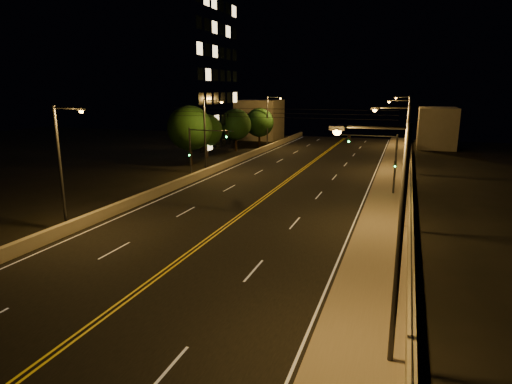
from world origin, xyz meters
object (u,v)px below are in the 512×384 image
(streetlight_6, at_px, (269,118))
(tree_1, at_px, (206,130))
(streetlight_1, at_px, (401,159))
(traffic_signal_left, at_px, (199,148))
(building_tower, at_px, (147,65))
(tree_3, at_px, (259,123))
(streetlight_5, at_px, (207,131))
(tree_2, at_px, (236,125))
(tree_0, at_px, (190,128))
(streetlight_2, at_px, (404,131))
(streetlight_4, at_px, (63,160))
(streetlight_0, at_px, (391,233))
(traffic_signal_right, at_px, (384,157))
(streetlight_3, at_px, (406,118))

(streetlight_6, bearing_deg, tree_1, -112.18)
(streetlight_1, xyz_separation_m, tree_1, (-26.66, 25.08, -1.03))
(traffic_signal_left, xyz_separation_m, building_tower, (-17.74, 18.34, 9.59))
(tree_3, bearing_deg, building_tower, -143.13)
(streetlight_5, bearing_deg, traffic_signal_left, -75.41)
(streetlight_6, xyz_separation_m, tree_1, (-5.25, -12.89, -1.03))
(streetlight_1, xyz_separation_m, building_tower, (-37.99, 28.35, 8.25))
(tree_2, bearing_deg, traffic_signal_left, -77.36)
(tree_0, distance_m, tree_2, 15.04)
(streetlight_2, bearing_deg, building_tower, 170.42)
(streetlight_1, distance_m, tree_0, 31.48)
(building_tower, xyz_separation_m, tree_1, (11.33, -3.26, -9.28))
(traffic_signal_left, relative_size, building_tower, 0.21)
(streetlight_6, relative_size, tree_2, 1.28)
(streetlight_2, relative_size, tree_0, 1.11)
(streetlight_4, bearing_deg, streetlight_0, -21.53)
(building_tower, bearing_deg, tree_1, -16.06)
(streetlight_4, bearing_deg, building_tower, 114.67)
(streetlight_5, xyz_separation_m, tree_1, (-5.25, 10.65, -1.03))
(tree_0, bearing_deg, tree_2, 89.32)
(traffic_signal_right, xyz_separation_m, building_tower, (-36.44, 18.34, 9.59))
(tree_0, bearing_deg, tree_3, 84.18)
(streetlight_2, height_order, tree_2, streetlight_2)
(traffic_signal_right, xyz_separation_m, tree_2, (-23.92, 23.27, 0.58))
(streetlight_3, bearing_deg, streetlight_2, -90.00)
(streetlight_5, bearing_deg, tree_3, 94.86)
(traffic_signal_left, distance_m, tree_0, 9.92)
(building_tower, bearing_deg, streetlight_1, -36.73)
(streetlight_5, height_order, tree_0, streetlight_5)
(tree_1, bearing_deg, streetlight_1, -43.25)
(tree_1, distance_m, tree_3, 14.47)
(tree_0, bearing_deg, streetlight_2, 8.18)
(streetlight_5, distance_m, traffic_signal_left, 4.77)
(streetlight_4, height_order, traffic_signal_right, streetlight_4)
(streetlight_6, height_order, tree_1, streetlight_6)
(streetlight_0, xyz_separation_m, tree_0, (-25.65, 34.45, -0.13))
(streetlight_4, height_order, tree_3, streetlight_4)
(streetlight_2, bearing_deg, traffic_signal_left, -149.51)
(streetlight_5, bearing_deg, streetlight_3, 57.27)
(streetlight_2, height_order, streetlight_6, same)
(tree_1, bearing_deg, tree_0, -81.59)
(streetlight_5, relative_size, traffic_signal_right, 1.51)
(streetlight_5, bearing_deg, tree_2, 102.17)
(streetlight_0, relative_size, tree_0, 1.11)
(streetlight_4, height_order, streetlight_5, same)
(streetlight_2, relative_size, traffic_signal_right, 1.51)
(building_tower, bearing_deg, tree_2, 21.49)
(streetlight_3, xyz_separation_m, tree_1, (-26.66, -22.66, -1.03))
(tree_0, distance_m, tree_3, 21.08)
(streetlight_3, xyz_separation_m, building_tower, (-37.99, -19.40, 8.25))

